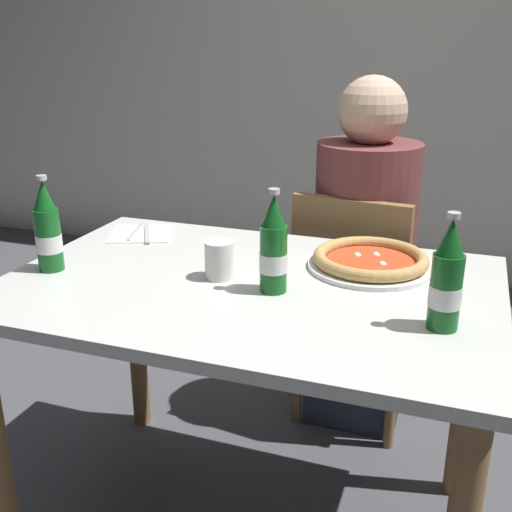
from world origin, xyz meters
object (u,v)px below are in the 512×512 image
beer_bottle_right (447,281)px  chair_behind_table (356,297)px  diner_seated (363,265)px  beer_bottle_left (48,231)px  napkin_with_cutlery (141,234)px  pizza_margherita_near (370,261)px  beer_bottle_center (274,249)px  dining_table_main (249,324)px  paper_cup (219,260)px

beer_bottle_right → chair_behind_table: bearing=112.5°
diner_seated → beer_bottle_left: size_ratio=4.89×
diner_seated → beer_bottle_right: bearing=-69.4°
beer_bottle_right → napkin_with_cutlery: size_ratio=1.06×
pizza_margherita_near → chair_behind_table: bearing=103.5°
beer_bottle_left → beer_bottle_center: same height
chair_behind_table → dining_table_main: bearing=81.7°
beer_bottle_right → dining_table_main: bearing=167.0°
diner_seated → paper_cup: (-0.25, -0.66, 0.21)m
beer_bottle_right → paper_cup: (-0.54, 0.10, -0.06)m
napkin_with_cutlery → paper_cup: bearing=-34.9°
chair_behind_table → beer_bottle_right: (0.30, -0.72, 0.37)m
beer_bottle_left → beer_bottle_right: 0.97m
chair_behind_table → paper_cup: (-0.24, -0.61, 0.32)m
dining_table_main → paper_cup: paper_cup is taller
diner_seated → paper_cup: size_ratio=12.73×
beer_bottle_left → beer_bottle_right: (0.97, -0.02, 0.00)m
dining_table_main → napkin_with_cutlery: napkin_with_cutlery is taller
paper_cup → napkin_with_cutlery: bearing=145.1°
chair_behind_table → beer_bottle_left: 1.04m
chair_behind_table → beer_bottle_right: 0.86m
dining_table_main → diner_seated: diner_seated is taller
chair_behind_table → pizza_margherita_near: size_ratio=2.63×
diner_seated → beer_bottle_right: (0.29, -0.77, 0.27)m
beer_bottle_left → dining_table_main: bearing=10.1°
chair_behind_table → napkin_with_cutlery: chair_behind_table is taller
napkin_with_cutlery → beer_bottle_left: bearing=-101.2°
diner_seated → beer_bottle_center: (-0.10, -0.70, 0.27)m
chair_behind_table → pizza_margherita_near: 0.52m
beer_bottle_center → beer_bottle_right: 0.39m
chair_behind_table → beer_bottle_left: bearing=52.8°
diner_seated → napkin_with_cutlery: bearing=-146.3°
paper_cup → pizza_margherita_near: bearing=29.6°
napkin_with_cutlery → diner_seated: bearing=33.7°
chair_behind_table → pizza_margherita_near: chair_behind_table is taller
chair_behind_table → diner_seated: size_ratio=0.70×
dining_table_main → beer_bottle_center: 0.23m
dining_table_main → beer_bottle_left: size_ratio=4.86×
pizza_margherita_near → beer_bottle_right: beer_bottle_right is taller
pizza_margherita_near → paper_cup: bearing=-150.4°
diner_seated → paper_cup: 0.74m
diner_seated → beer_bottle_left: bearing=-132.3°
chair_behind_table → beer_bottle_center: beer_bottle_center is taller
pizza_margherita_near → dining_table_main: bearing=-144.0°
dining_table_main → napkin_with_cutlery: size_ratio=5.13×
chair_behind_table → paper_cup: size_ratio=8.95×
diner_seated → beer_bottle_center: 0.75m
dining_table_main → beer_bottle_right: (0.46, -0.11, 0.22)m
beer_bottle_left → paper_cup: bearing=11.5°
beer_bottle_center → chair_behind_table: bearing=82.0°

